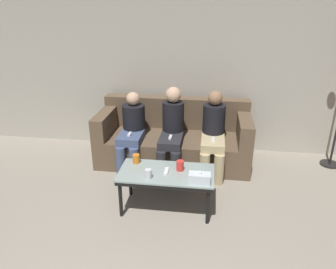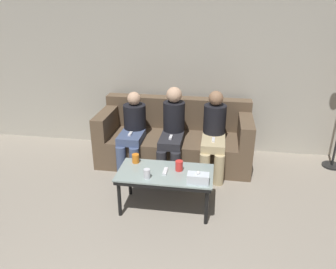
# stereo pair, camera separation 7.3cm
# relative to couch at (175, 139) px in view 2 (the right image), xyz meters

# --- Properties ---
(wall_back) EXTENTS (12.00, 0.06, 2.60)m
(wall_back) POSITION_rel_couch_xyz_m (0.00, 0.50, 0.98)
(wall_back) COLOR #B7B2A3
(wall_back) RESTS_ON ground_plane
(couch) EXTENTS (2.10, 0.87, 0.86)m
(couch) POSITION_rel_couch_xyz_m (0.00, 0.00, 0.00)
(couch) COLOR brown
(couch) RESTS_ON ground_plane
(coffee_table) EXTENTS (1.03, 0.52, 0.46)m
(coffee_table) POSITION_rel_couch_xyz_m (0.06, -1.20, 0.09)
(coffee_table) COLOR #8C9E99
(coffee_table) RESTS_ON ground_plane
(cup_near_left) EXTENTS (0.08, 0.08, 0.10)m
(cup_near_left) POSITION_rel_couch_xyz_m (-0.31, -1.04, 0.19)
(cup_near_left) COLOR orange
(cup_near_left) RESTS_ON coffee_table
(cup_near_right) EXTENTS (0.07, 0.07, 0.10)m
(cup_near_right) POSITION_rel_couch_xyz_m (-0.11, -1.36, 0.19)
(cup_near_right) COLOR silver
(cup_near_right) RESTS_ON coffee_table
(cup_far_center) EXTENTS (0.08, 0.08, 0.11)m
(cup_far_center) POSITION_rel_couch_xyz_m (0.20, -1.15, 0.20)
(cup_far_center) COLOR red
(cup_far_center) RESTS_ON coffee_table
(tissue_box) EXTENTS (0.22, 0.12, 0.13)m
(tissue_box) POSITION_rel_couch_xyz_m (0.42, -1.37, 0.19)
(tissue_box) COLOR silver
(tissue_box) RESTS_ON coffee_table
(game_remote) EXTENTS (0.04, 0.15, 0.02)m
(game_remote) POSITION_rel_couch_xyz_m (0.06, -1.20, 0.15)
(game_remote) COLOR white
(game_remote) RESTS_ON coffee_table
(seated_person_left_end) EXTENTS (0.31, 0.66, 1.02)m
(seated_person_left_end) POSITION_rel_couch_xyz_m (-0.55, -0.23, 0.22)
(seated_person_left_end) COLOR #47567A
(seated_person_left_end) RESTS_ON ground_plane
(seated_person_mid_left) EXTENTS (0.31, 0.70, 1.11)m
(seated_person_mid_left) POSITION_rel_couch_xyz_m (0.00, -0.24, 0.26)
(seated_person_mid_left) COLOR #28282D
(seated_person_mid_left) RESTS_ON ground_plane
(seated_person_mid_right) EXTENTS (0.31, 0.69, 1.08)m
(seated_person_mid_right) POSITION_rel_couch_xyz_m (0.55, -0.24, 0.25)
(seated_person_mid_right) COLOR tan
(seated_person_mid_right) RESTS_ON ground_plane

